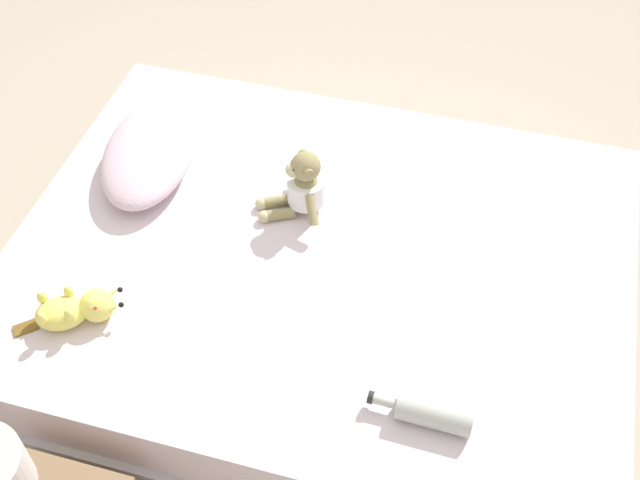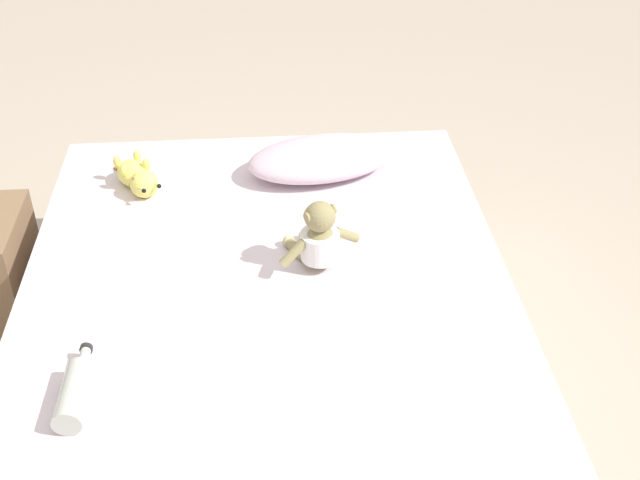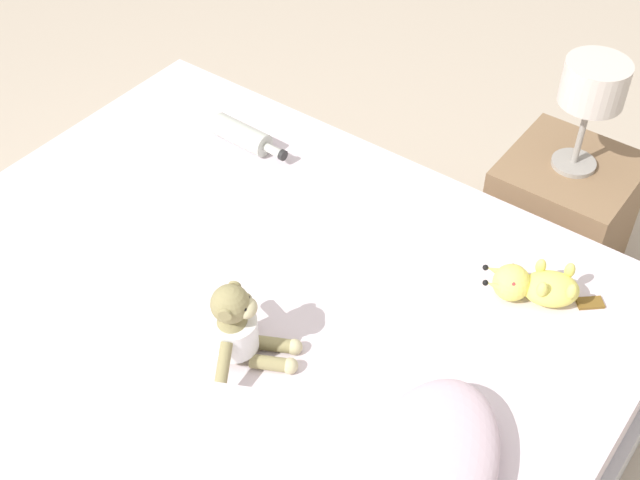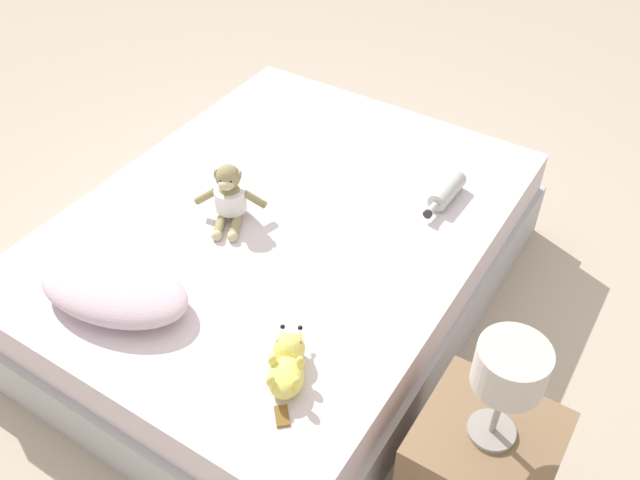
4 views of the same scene
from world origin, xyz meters
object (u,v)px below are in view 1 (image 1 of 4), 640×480
Objects in this scene: glass_bottle at (431,413)px; plush_monkey at (303,187)px; bed at (320,295)px; pillow at (149,152)px; plush_yellow_creature at (76,309)px.

plush_monkey is at bearing 39.45° from glass_bottle.
plush_monkey is at bearing 32.16° from bed.
bed is 0.38m from plush_monkey.
plush_monkey reaches higher than pillow.
pillow reaches higher than glass_bottle.
bed is at bearing -53.76° from plush_yellow_creature.
plush_yellow_creature is 1.11× the size of glass_bottle.
plush_yellow_creature is at bearing 140.40° from plush_monkey.
plush_monkey is 0.86× the size of plush_yellow_creature.
bed is at bearing 41.57° from glass_bottle.
bed is at bearing -108.21° from pillow.
pillow is 2.12× the size of glass_bottle.
plush_yellow_creature is at bearing 87.10° from glass_bottle.
bed is 3.34× the size of pillow.
plush_monkey reaches higher than bed.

